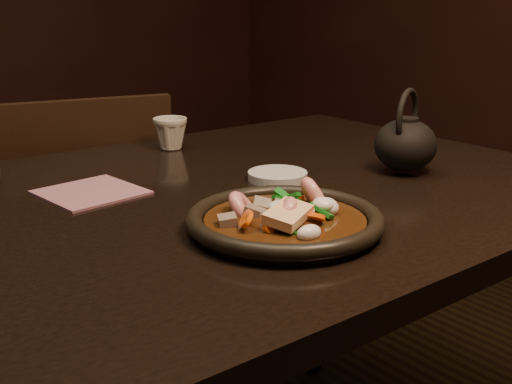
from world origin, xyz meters
TOP-DOWN VIEW (x-y plane):
  - table at (0.00, 0.00)m, footprint 1.60×0.90m
  - chair at (0.15, 0.60)m, footprint 0.48×0.48m
  - plate at (0.11, -0.21)m, footprint 0.28×0.28m
  - stirfry at (0.11, -0.21)m, footprint 0.20×0.18m
  - soy_dish at (0.27, -0.00)m, footprint 0.11×0.11m
  - tea_cup at (0.24, 0.33)m, footprint 0.08×0.07m
  - napkin at (-0.03, 0.13)m, footprint 0.17×0.17m
  - teapot at (0.49, -0.11)m, footprint 0.14×0.12m

SIDE VIEW (x-z plane):
  - chair at x=0.15m, z-range 0.04..0.89m
  - table at x=0.00m, z-range 0.30..1.05m
  - napkin at x=-0.03m, z-range 0.75..0.75m
  - soy_dish at x=0.27m, z-range 0.75..0.77m
  - plate at x=0.11m, z-range 0.75..0.78m
  - stirfry at x=0.11m, z-range 0.73..0.81m
  - tea_cup at x=0.24m, z-range 0.75..0.82m
  - teapot at x=0.49m, z-range 0.73..0.89m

